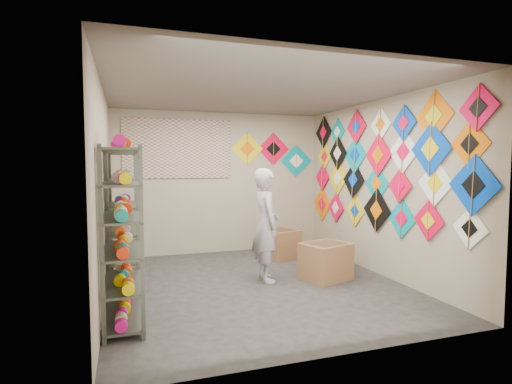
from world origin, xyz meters
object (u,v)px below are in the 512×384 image
object	(u,v)px
shelf_rack_back	(123,219)
shopkeeper	(266,225)
shelf_rack_front	(123,235)
carton_b	(327,256)
carton_c	(280,244)
carton_a	(326,261)

from	to	relation	value
shelf_rack_back	shopkeeper	distance (m)	2.01
shelf_rack_back	shelf_rack_front	bearing A→B (deg)	-90.00
carton_b	shelf_rack_back	bearing A→B (deg)	-170.82
shopkeeper	carton_c	size ratio (longest dim) A/B	2.78
carton_b	carton_c	distance (m)	1.06
carton_b	carton_c	world-z (taller)	carton_c
carton_a	carton_c	size ratio (longest dim) A/B	1.09
carton_c	shelf_rack_front	bearing A→B (deg)	-156.29
carton_b	shelf_rack_front	bearing A→B (deg)	-148.45
shelf_rack_back	shopkeeper	bearing A→B (deg)	-8.80
carton_a	shopkeeper	bearing A→B (deg)	146.79
carton_c	carton_a	bearing A→B (deg)	-100.81
carton_b	carton_c	xyz separation A→B (m)	(-0.45, 0.96, 0.05)
shelf_rack_back	carton_c	xyz separation A→B (m)	(2.71, 0.96, -0.69)
shelf_rack_front	carton_c	size ratio (longest dim) A/B	3.20
carton_a	carton_b	xyz separation A→B (m)	(0.31, 0.53, -0.06)
shelf_rack_front	carton_c	world-z (taller)	shelf_rack_front
carton_a	carton_b	size ratio (longest dim) A/B	1.27
carton_a	carton_c	xyz separation A→B (m)	(-0.14, 1.49, -0.01)
shopkeeper	carton_b	world-z (taller)	shopkeeper
shelf_rack_front	shelf_rack_back	xyz separation A→B (m)	(0.00, 1.30, 0.00)
shelf_rack_front	shelf_rack_back	bearing A→B (deg)	90.00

